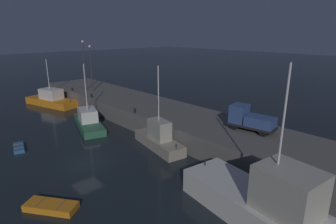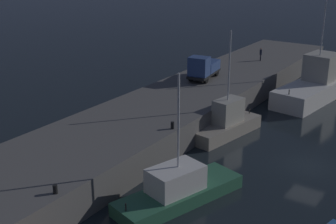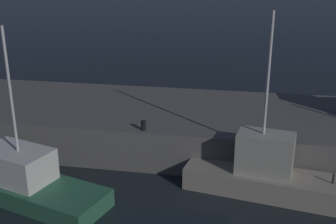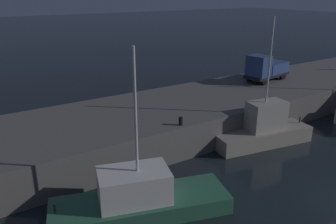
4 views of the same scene
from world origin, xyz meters
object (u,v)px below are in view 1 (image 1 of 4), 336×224
lamp_post_east (91,65)px  bollard_central (135,111)px  bollard_east (92,96)px  fishing_boat_orange (159,138)px  dinghy_orange_near (19,148)px  dinghy_red_small (51,206)px  fishing_boat_white (88,121)px  utility_truck (250,119)px  fishing_boat_blue (52,100)px  bollard_west (72,89)px  lamp_post_west (84,62)px  fishing_trawler_red (268,206)px

lamp_post_east → bollard_central: lamp_post_east is taller
lamp_post_east → bollard_east: size_ratio=15.19×
fishing_boat_orange → lamp_post_east: size_ratio=1.16×
dinghy_orange_near → dinghy_red_small: (13.51, -1.41, 0.07)m
fishing_boat_white → bollard_central: size_ratio=16.86×
dinghy_orange_near → dinghy_red_small: 13.58m
utility_truck → bollard_central: 14.81m
dinghy_red_small → bollard_central: 17.75m
lamp_post_east → bollard_central: bearing=-9.3°
fishing_boat_blue → bollard_west: size_ratio=20.64×
fishing_boat_white → lamp_post_west: 15.88m
fishing_boat_white → bollard_east: size_ratio=17.99×
fishing_trawler_red → fishing_boat_blue: fishing_trawler_red is taller
dinghy_red_small → dinghy_orange_near: bearing=174.1°
fishing_boat_white → bollard_central: bearing=36.4°
fishing_boat_orange → bollard_west: (-25.74, 1.49, 1.58)m
dinghy_red_small → bollard_central: bearing=122.9°
dinghy_orange_near → utility_truck: utility_truck is taller
fishing_boat_orange → bollard_east: bearing=175.2°
fishing_boat_white → lamp_post_east: (-10.98, 6.69, 6.23)m
fishing_boat_blue → fishing_boat_white: 15.47m
fishing_trawler_red → bollard_central: size_ratio=22.80×
fishing_boat_white → fishing_boat_blue: bearing=177.1°
fishing_boat_white → bollard_west: size_ratio=17.73×
fishing_trawler_red → dinghy_red_small: 15.54m
dinghy_orange_near → utility_truck: size_ratio=0.58×
lamp_post_west → lamp_post_east: lamp_post_west is taller
fishing_trawler_red → bollard_east: (-33.40, 4.82, 1.12)m
lamp_post_west → bollard_west: bearing=-109.7°
dinghy_red_small → bollard_east: bollard_east is taller
fishing_boat_white → dinghy_red_small: (14.98, -10.75, -0.66)m
lamp_post_east → bollard_west: (-2.80, -2.66, -4.44)m
utility_truck → bollard_west: 33.46m
bollard_central → bollard_east: size_ratio=1.07×
bollard_central → bollard_east: bollard_central is taller
fishing_boat_white → lamp_post_west: size_ratio=1.08×
lamp_post_west → bollard_central: 19.13m
fishing_boat_blue → dinghy_red_small: fishing_boat_blue is taller
dinghy_red_small → utility_truck: 20.66m
bollard_west → lamp_post_west: bearing=70.3°
fishing_boat_white → dinghy_red_small: 18.45m
fishing_boat_blue → dinghy_orange_near: (16.92, -10.12, -0.82)m
lamp_post_west → bollard_central: lamp_post_west is taller
bollard_central → fishing_trawler_red: bearing=-12.5°
fishing_boat_orange → bollard_central: bearing=167.4°
fishing_trawler_red → bollard_west: size_ratio=23.97×
bollard_central → lamp_post_west: bearing=172.6°
dinghy_red_small → bollard_central: bollard_central is taller
fishing_boat_white → dinghy_red_small: fishing_boat_white is taller
lamp_post_east → lamp_post_west: bearing=-171.6°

